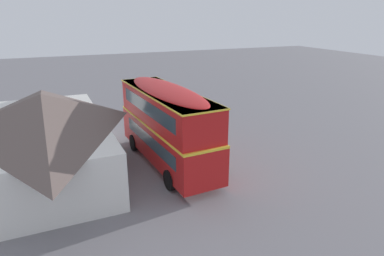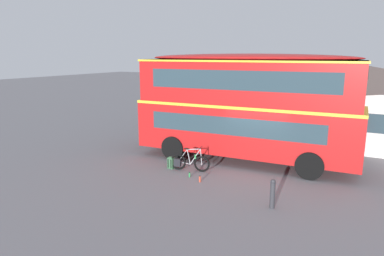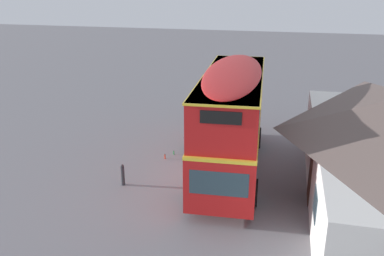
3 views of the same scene
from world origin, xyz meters
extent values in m
plane|color=slate|center=(0.00, 0.00, 0.00)|extent=(120.00, 120.00, 0.00)
cylinder|color=black|center=(1.97, 2.13, 0.55)|extent=(1.12, 0.36, 1.10)
cylinder|color=black|center=(2.14, -0.25, 0.55)|extent=(1.12, 0.36, 1.10)
cylinder|color=black|center=(-4.02, 1.69, 0.55)|extent=(1.12, 0.36, 1.10)
cylinder|color=black|center=(-3.84, -0.68, 0.55)|extent=(1.12, 0.36, 1.10)
cube|color=red|center=(-0.94, 0.72, 1.52)|extent=(9.83, 3.20, 2.10)
cube|color=yellow|center=(-0.94, 0.72, 2.60)|extent=(9.85, 3.22, 0.12)
cube|color=red|center=(-0.94, 0.72, 3.58)|extent=(9.54, 3.13, 1.90)
ellipsoid|color=red|center=(-0.94, 0.72, 4.61)|extent=(9.34, 3.06, 0.36)
cube|color=#2D424C|center=(3.87, 1.07, 1.77)|extent=(0.21, 2.05, 0.90)
cube|color=black|center=(3.74, 1.06, 4.10)|extent=(0.16, 1.38, 0.44)
cube|color=#2D424C|center=(-1.05, -0.53, 1.82)|extent=(7.53, 0.59, 0.76)
cube|color=#2D424C|center=(-0.85, -0.49, 3.73)|extent=(7.92, 0.62, 0.80)
cube|color=#2D424C|center=(-1.23, 1.95, 1.82)|extent=(7.53, 0.59, 0.76)
cube|color=#2D424C|center=(-1.03, 1.94, 3.73)|extent=(7.92, 0.62, 0.80)
cube|color=yellow|center=(-0.94, 0.72, 4.49)|extent=(9.64, 3.21, 0.08)
torus|color=black|center=(-1.89, -1.55, 0.34)|extent=(0.68, 0.23, 0.68)
torus|color=black|center=(-2.88, -1.78, 0.34)|extent=(0.68, 0.23, 0.68)
cylinder|color=#B2B2B7|center=(-1.89, -1.55, 0.34)|extent=(0.07, 0.11, 0.05)
cylinder|color=#B2B2B7|center=(-2.88, -1.78, 0.34)|extent=(0.07, 0.11, 0.05)
cylinder|color=#B7B7BC|center=(-2.15, -1.61, 0.62)|extent=(0.46, 0.14, 0.71)
cylinder|color=#B7B7BC|center=(-2.22, -1.63, 0.94)|extent=(0.57, 0.16, 0.10)
cylinder|color=#B7B7BC|center=(-2.43, -1.68, 0.59)|extent=(0.18, 0.07, 0.63)
cylinder|color=#B7B7BC|center=(-2.62, -1.72, 0.31)|extent=(0.53, 0.15, 0.09)
cylinder|color=#B7B7BC|center=(-2.69, -1.74, 0.62)|extent=(0.41, 0.12, 0.58)
cylinder|color=#B7B7BC|center=(-1.91, -1.56, 0.65)|extent=(0.10, 0.05, 0.63)
cylinder|color=black|center=(-1.94, -1.57, 1.02)|extent=(0.13, 0.45, 0.03)
ellipsoid|color=black|center=(-2.52, -1.70, 0.93)|extent=(0.28, 0.16, 0.06)
cube|color=black|center=(-2.83, -1.93, 0.36)|extent=(0.30, 0.20, 0.32)
cylinder|color=green|center=(-2.15, -1.61, 0.62)|extent=(0.07, 0.07, 0.18)
cube|color=#386642|center=(-3.23, -1.80, 0.23)|extent=(0.31, 0.24, 0.47)
ellipsoid|color=#386642|center=(-3.23, -1.80, 0.47)|extent=(0.29, 0.23, 0.10)
cube|color=#27472E|center=(-3.21, -1.68, 0.16)|extent=(0.20, 0.06, 0.16)
cylinder|color=black|center=(-3.32, -1.91, 0.23)|extent=(0.04, 0.04, 0.38)
cylinder|color=black|center=(-3.16, -1.93, 0.23)|extent=(0.04, 0.04, 0.38)
cylinder|color=green|center=(-2.01, -2.35, 0.09)|extent=(0.07, 0.07, 0.18)
cylinder|color=black|center=(-2.01, -2.35, 0.19)|extent=(0.04, 0.04, 0.03)
cylinder|color=#D84C33|center=(-1.39, -2.62, 0.11)|extent=(0.07, 0.07, 0.23)
cylinder|color=black|center=(-1.39, -2.62, 0.24)|extent=(0.04, 0.04, 0.03)
cube|color=silver|center=(0.98, 7.35, 1.48)|extent=(12.78, 6.49, 2.95)
pyramid|color=brown|center=(0.98, 7.35, 3.76)|extent=(13.18, 6.89, 1.62)
cube|color=#3D2319|center=(1.03, 4.20, 1.05)|extent=(1.10, 0.06, 2.10)
cube|color=#2D424C|center=(-2.14, 4.15, 1.62)|extent=(1.10, 0.06, 0.90)
cube|color=#2D424C|center=(4.20, 4.26, 1.62)|extent=(1.10, 0.06, 0.90)
cylinder|color=#333338|center=(1.69, -3.51, 0.42)|extent=(0.16, 0.16, 0.85)
sphere|color=#333338|center=(1.69, -3.51, 0.89)|extent=(0.16, 0.16, 0.16)
camera|label=1|loc=(-18.94, 6.78, 8.77)|focal=31.53mm
camera|label=2|loc=(4.61, -13.68, 4.78)|focal=32.69mm
camera|label=3|loc=(16.00, 3.26, 8.20)|focal=37.65mm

